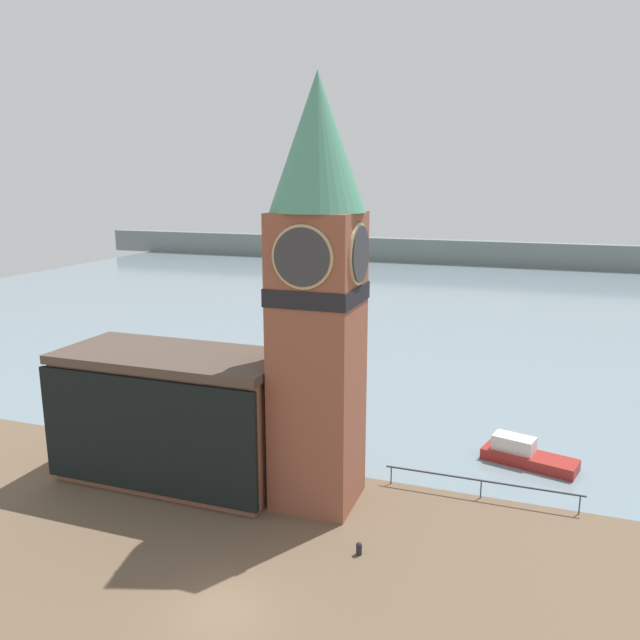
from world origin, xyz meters
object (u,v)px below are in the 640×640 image
object	(u,v)px
clock_tower	(318,287)
mooring_bollard_near	(359,548)
boat_near	(525,455)
pier_building	(173,416)

from	to	relation	value
clock_tower	mooring_bollard_near	distance (m)	12.78
boat_near	clock_tower	bearing A→B (deg)	-126.55
clock_tower	boat_near	world-z (taller)	clock_tower
boat_near	mooring_bollard_near	xyz separation A→B (m)	(-7.01, -12.71, -0.25)
clock_tower	mooring_bollard_near	xyz separation A→B (m)	(3.57, -4.29, -11.50)
clock_tower	pier_building	size ratio (longest dim) A/B	1.68
clock_tower	mooring_bollard_near	bearing A→B (deg)	-50.19
boat_near	pier_building	bearing A→B (deg)	-140.93
clock_tower	boat_near	xyz separation A→B (m)	(10.58, 8.42, -11.25)
pier_building	boat_near	bearing A→B (deg)	24.16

